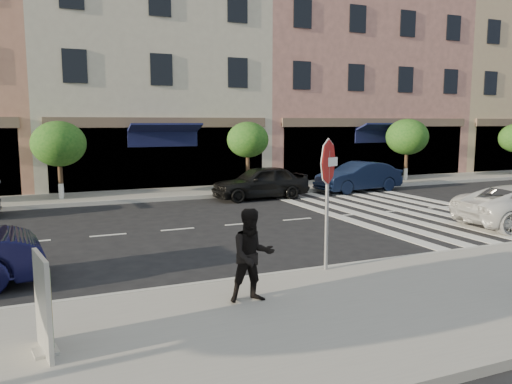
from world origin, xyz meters
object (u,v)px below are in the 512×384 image
Objects in this scene: walker at (252,255)px; poster_board at (43,306)px; car_far_right at (358,177)px; stop_sign at (328,175)px; car_far_mid at (260,182)px.

walker is 3.31m from poster_board.
poster_board reaches higher than car_far_right.
poster_board is at bearing 179.32° from stop_sign.
car_far_right is (5.05, 0.29, -0.01)m from car_far_mid.
car_far_right is at bearing 91.71° from car_far_mid.
car_far_mid is (2.97, 10.25, -1.40)m from stop_sign.
stop_sign is 2.64m from walker.
walker is at bearing 2.55° from poster_board.
poster_board is 18.19m from car_far_right.
poster_board is at bearing -162.97° from walker.
car_far_right is at bearing 32.83° from poster_board.
stop_sign is 2.03× the size of poster_board.
car_far_right is (10.12, 11.65, -0.27)m from walker.
poster_board is 0.33× the size of car_far_mid.
walker is at bearing -46.47° from car_far_right.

